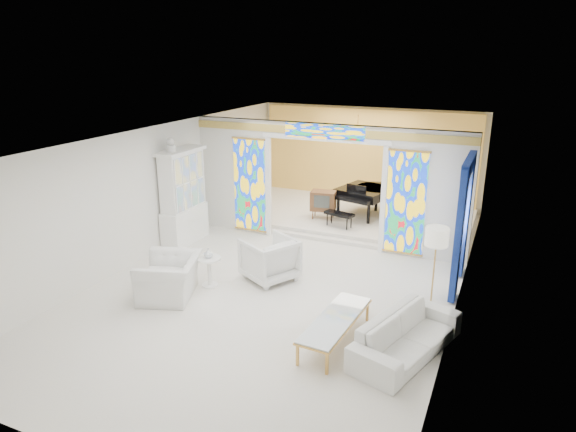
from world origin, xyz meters
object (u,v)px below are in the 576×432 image
at_px(sofa, 407,336).
at_px(coffee_table, 336,320).
at_px(armchair_left, 170,277).
at_px(grand_piano, 370,193).
at_px(tv_console, 323,201).
at_px(china_cabinet, 183,198).
at_px(armchair_right, 269,259).

height_order(sofa, coffee_table, sofa).
height_order(armchair_left, coffee_table, armchair_left).
distance_m(grand_piano, tv_console, 1.38).
xyz_separation_m(armchair_left, tv_console, (1.24, 5.37, 0.28)).
height_order(armchair_left, grand_piano, grand_piano).
bearing_deg(china_cabinet, grand_piano, 42.69).
bearing_deg(china_cabinet, armchair_right, -21.48).
distance_m(china_cabinet, tv_console, 3.86).
bearing_deg(coffee_table, sofa, 6.08).
height_order(armchair_right, grand_piano, grand_piano).
bearing_deg(armchair_left, tv_console, 146.88).
distance_m(armchair_right, sofa, 3.64).
xyz_separation_m(armchair_left, grand_piano, (2.33, 6.20, 0.43)).
xyz_separation_m(china_cabinet, grand_piano, (3.82, 3.52, -0.33)).
xyz_separation_m(sofa, grand_piano, (-2.35, 6.34, 0.51)).
bearing_deg(armchair_left, grand_piano, 139.21).
distance_m(armchair_left, armchair_right, 2.10).
xyz_separation_m(sofa, tv_console, (-3.44, 5.51, 0.36)).
height_order(china_cabinet, tv_console, china_cabinet).
bearing_deg(coffee_table, grand_piano, 100.42).
xyz_separation_m(china_cabinet, coffee_table, (5.01, -2.94, -0.77)).
height_order(armchair_left, sofa, armchair_left).
height_order(armchair_right, sofa, armchair_right).
bearing_deg(armchair_right, grand_piano, -161.92).
height_order(armchair_right, tv_console, tv_console).
relative_size(armchair_right, sofa, 0.45).
bearing_deg(armchair_right, china_cabinet, -82.62).
bearing_deg(armchair_left, coffee_table, 65.55).
relative_size(coffee_table, tv_console, 2.54).
relative_size(armchair_right, grand_piano, 0.40).
bearing_deg(grand_piano, china_cabinet, -123.06).
bearing_deg(armchair_left, china_cabinet, -171.05).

